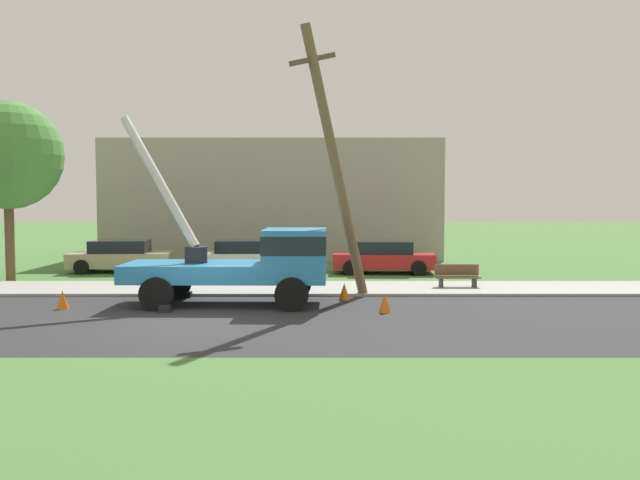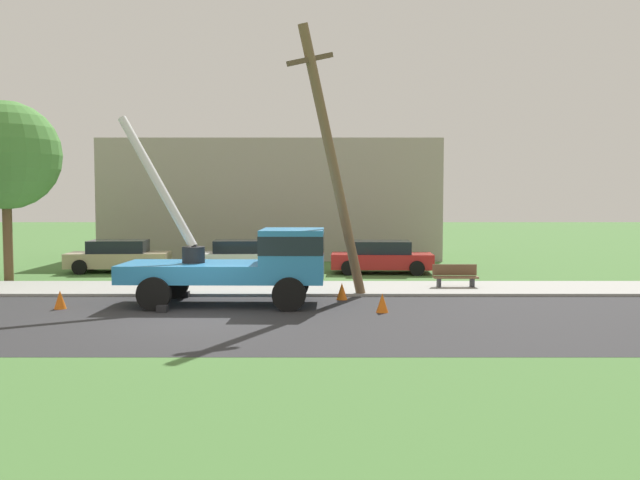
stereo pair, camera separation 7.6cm
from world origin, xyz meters
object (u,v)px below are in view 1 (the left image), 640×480
Objects in this scene: traffic_cone_behind at (63,300)px; roadside_tree_far at (7,156)px; parked_sedan_white at (244,256)px; parked_sedan_red at (383,257)px; parked_sedan_tan at (120,256)px; park_bench at (457,277)px; utility_truck at (253,259)px; traffic_cone_ahead at (385,303)px; traffic_cone_curbside at (344,291)px; leaning_utility_pole at (335,162)px.

roadside_tree_far is (-4.56, 6.49, 4.68)m from traffic_cone_behind.
roadside_tree_far reaches higher than traffic_cone_behind.
parked_sedan_white is 1.01× the size of parked_sedan_red.
parked_sedan_tan is 2.82× the size of park_bench.
utility_truck is at bearing -119.50° from parked_sedan_red.
traffic_cone_ahead is 1.00× the size of traffic_cone_curbside.
parked_sedan_red is at bearing 60.50° from utility_truck.
roadside_tree_far reaches higher than park_bench.
traffic_cone_ahead is at bearing -65.65° from traffic_cone_curbside.
leaning_utility_pole is 9.72m from parked_sedan_white.
leaning_utility_pole is 12.93m from parked_sedan_tan.
traffic_cone_ahead is (3.94, -1.46, -1.13)m from utility_truck.
utility_truck is at bearing -81.61° from parked_sedan_white.
leaning_utility_pole is at bearing -40.64° from parked_sedan_tan.
parked_sedan_red is (0.91, 10.03, 0.43)m from traffic_cone_ahead.
parked_sedan_white is 10.39m from roadside_tree_far.
traffic_cone_behind is 0.12× the size of parked_sedan_red.
parked_sedan_tan reaches higher than park_bench.
park_bench is at bearing 30.36° from traffic_cone_curbside.
traffic_cone_curbside is (0.31, -0.05, -4.20)m from leaning_utility_pole.
traffic_cone_curbside is 0.08× the size of roadside_tree_far.
traffic_cone_curbside is (-1.09, 2.40, 0.00)m from traffic_cone_ahead.
utility_truck is at bearing -161.62° from traffic_cone_curbside.
parked_sedan_tan is at bearing 139.36° from leaning_utility_pole.
park_bench is 17.93m from roadside_tree_far.
utility_truck is 1.50× the size of parked_sedan_white.
utility_truck is 5.79m from traffic_cone_behind.
utility_truck is 9.21m from parked_sedan_white.
traffic_cone_ahead and traffic_cone_behind have the same top height.
traffic_cone_curbside is 9.16m from parked_sedan_white.
parked_sedan_tan is at bearing 97.11° from traffic_cone_behind.
utility_truck is 12.07× the size of traffic_cone_behind.
parked_sedan_red is (10.47, 9.41, 0.43)m from traffic_cone_behind.
parked_sedan_white is at bearing 175.29° from parked_sedan_red.
roadside_tree_far is (-8.84, -3.43, 4.25)m from parked_sedan_white.
utility_truck is 12.17m from roadside_tree_far.
roadside_tree_far reaches higher than traffic_cone_curbside.
utility_truck is 0.77× the size of leaning_utility_pole.
leaning_utility_pole is 5.06m from traffic_cone_ahead.
park_bench is at bearing 25.78° from utility_truck.
roadside_tree_far is at bearing -169.02° from parked_sedan_red.
utility_truck reaches higher than park_bench.
parked_sedan_white is at bearing 66.66° from traffic_cone_behind.
traffic_cone_behind is 8.66m from traffic_cone_curbside.
utility_truck reaches higher than parked_sedan_white.
roadside_tree_far reaches higher than parked_sedan_tan.
parked_sedan_tan is at bearing 135.74° from traffic_cone_ahead.
leaning_utility_pole is at bearing 12.66° from traffic_cone_behind.
traffic_cone_ahead is 10.08m from parked_sedan_red.
leaning_utility_pole is 4.21m from traffic_cone_curbside.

